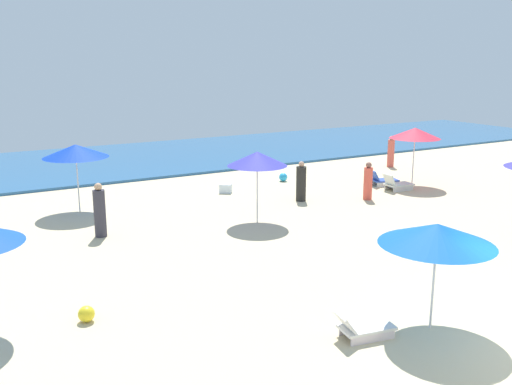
# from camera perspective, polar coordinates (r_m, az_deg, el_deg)

# --- Properties ---
(ocean) EXTENTS (60.00, 10.97, 0.12)m
(ocean) POSITION_cam_1_polar(r_m,az_deg,el_deg) (32.56, -11.75, 3.30)
(ocean) COLOR #295D90
(ocean) RESTS_ON ground_plane
(umbrella_2) EXTENTS (2.05, 2.05, 2.46)m
(umbrella_2) POSITION_cam_1_polar(r_m,az_deg,el_deg) (19.44, 0.13, 3.38)
(umbrella_2) COLOR silver
(umbrella_2) RESTS_ON ground_plane
(umbrella_3) EXTENTS (2.35, 2.35, 2.51)m
(umbrella_3) POSITION_cam_1_polar(r_m,az_deg,el_deg) (21.73, -17.48, 3.96)
(umbrella_3) COLOR silver
(umbrella_3) RESTS_ON ground_plane
(umbrella_4) EXTENTS (2.37, 2.37, 2.29)m
(umbrella_4) POSITION_cam_1_polar(r_m,az_deg,el_deg) (12.24, 17.53, -3.98)
(umbrella_4) COLOR silver
(umbrella_4) RESTS_ON ground_plane
(lounge_chair_4_0) EXTENTS (1.29, 0.76, 0.60)m
(lounge_chair_4_0) POSITION_cam_1_polar(r_m,az_deg,el_deg) (12.17, 10.53, -13.04)
(lounge_chair_4_0) COLOR silver
(lounge_chair_4_0) RESTS_ON ground_plane
(umbrella_5) EXTENTS (2.21, 2.21, 2.57)m
(umbrella_5) POSITION_cam_1_polar(r_m,az_deg,el_deg) (26.08, 15.52, 5.70)
(umbrella_5) COLOR silver
(umbrella_5) RESTS_ON ground_plane
(lounge_chair_5_0) EXTENTS (1.31, 0.77, 0.75)m
(lounge_chair_5_0) POSITION_cam_1_polar(r_m,az_deg,el_deg) (25.29, 13.83, 0.81)
(lounge_chair_5_0) COLOR silver
(lounge_chair_5_0) RESTS_ON ground_plane
(lounge_chair_5_1) EXTENTS (1.35, 0.96, 0.71)m
(lounge_chair_5_1) POSITION_cam_1_polar(r_m,az_deg,el_deg) (26.07, 12.46, 1.24)
(lounge_chair_5_1) COLOR silver
(lounge_chair_5_1) RESTS_ON ground_plane
(beachgoer_0) EXTENTS (0.48, 0.48, 1.62)m
(beachgoer_0) POSITION_cam_1_polar(r_m,az_deg,el_deg) (30.52, 13.25, 3.88)
(beachgoer_0) COLOR #DD5B4A
(beachgoer_0) RESTS_ON ground_plane
(beachgoer_1) EXTENTS (0.52, 0.52, 1.74)m
(beachgoer_1) POSITION_cam_1_polar(r_m,az_deg,el_deg) (18.78, -15.25, -1.87)
(beachgoer_1) COLOR #36343F
(beachgoer_1) RESTS_ON ground_plane
(beachgoer_2) EXTENTS (0.49, 0.49, 1.59)m
(beachgoer_2) POSITION_cam_1_polar(r_m,az_deg,el_deg) (22.72, 4.50, 0.96)
(beachgoer_2) COLOR #282623
(beachgoer_2) RESTS_ON ground_plane
(beachgoer_4) EXTENTS (0.50, 0.50, 1.52)m
(beachgoer_4) POSITION_cam_1_polar(r_m,az_deg,el_deg) (23.30, 11.06, 1.01)
(beachgoer_4) COLOR #E65442
(beachgoer_4) RESTS_ON ground_plane
(beach_ball_0) EXTENTS (0.36, 0.36, 0.36)m
(beach_ball_0) POSITION_cam_1_polar(r_m,az_deg,el_deg) (13.16, -16.49, -11.49)
(beach_ball_0) COLOR yellow
(beach_ball_0) RESTS_ON ground_plane
(cooler_box_1) EXTENTS (0.62, 0.59, 0.37)m
(cooler_box_1) POSITION_cam_1_polar(r_m,az_deg,el_deg) (24.14, -3.04, 0.41)
(cooler_box_1) COLOR white
(cooler_box_1) RESTS_ON ground_plane
(beach_ball_2) EXTENTS (0.39, 0.39, 0.39)m
(beach_ball_2) POSITION_cam_1_polar(r_m,az_deg,el_deg) (26.37, 2.72, 1.54)
(beach_ball_2) COLOR #27A4DF
(beach_ball_2) RESTS_ON ground_plane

